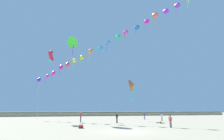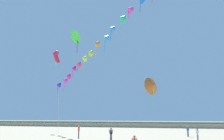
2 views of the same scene
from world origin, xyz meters
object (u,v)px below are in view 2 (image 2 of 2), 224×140
(person_near_left, at_px, (79,130))
(person_near_right, at_px, (198,134))
(person_far_right, at_px, (188,130))
(large_kite_low_lead, at_px, (77,36))
(person_far_left, at_px, (111,133))
(large_kite_mid_trail, at_px, (56,57))
(large_kite_high_solo, at_px, (153,86))

(person_near_left, bearing_deg, person_near_right, -1.71)
(person_far_right, height_order, large_kite_low_lead, large_kite_low_lead)
(person_near_right, relative_size, large_kite_low_lead, 0.36)
(person_near_left, xyz_separation_m, person_far_right, (15.34, 5.81, -0.08))
(person_far_right, bearing_deg, person_near_right, -81.96)
(person_far_right, distance_m, large_kite_low_lead, 23.40)
(large_kite_low_lead, bearing_deg, person_near_right, -10.91)
(person_far_left, distance_m, large_kite_low_lead, 18.56)
(person_far_left, bearing_deg, large_kite_low_lead, 139.56)
(large_kite_mid_trail, bearing_deg, person_near_left, -33.20)
(person_far_right, height_order, large_kite_mid_trail, large_kite_mid_trail)
(person_near_left, relative_size, large_kite_low_lead, 0.41)
(person_near_right, bearing_deg, large_kite_mid_trail, 168.34)
(person_near_left, height_order, person_far_right, person_near_left)
(large_kite_low_lead, relative_size, large_kite_high_solo, 0.87)
(person_far_left, distance_m, person_far_right, 13.39)
(large_kite_low_lead, height_order, large_kite_mid_trail, large_kite_low_lead)
(person_far_left, xyz_separation_m, large_kite_high_solo, (4.90, 4.83, 6.41))
(large_kite_mid_trail, xyz_separation_m, large_kite_high_solo, (17.11, -2.95, -5.96))
(person_near_left, height_order, person_far_left, person_near_left)
(large_kite_low_lead, relative_size, large_kite_mid_trail, 1.58)
(person_far_right, relative_size, large_kite_high_solo, 0.33)
(person_far_left, bearing_deg, person_near_right, 16.67)
(person_near_left, xyz_separation_m, person_near_right, (16.23, -0.48, -0.12))
(person_near_left, xyz_separation_m, person_far_left, (5.82, -3.60, -0.07))
(person_far_right, xyz_separation_m, large_kite_mid_trail, (-21.73, -1.63, 12.39))
(person_near_right, height_order, person_far_right, person_far_right)
(large_kite_low_lead, height_order, large_kite_high_solo, large_kite_low_lead)
(person_near_left, bearing_deg, person_far_right, 20.75)
(person_near_right, xyz_separation_m, person_far_left, (-10.41, -3.12, 0.05))
(person_near_right, distance_m, person_far_right, 6.36)
(person_near_left, relative_size, person_far_left, 1.08)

